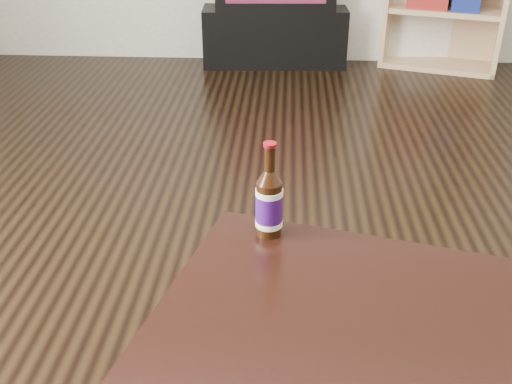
{
  "coord_description": "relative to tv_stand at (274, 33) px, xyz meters",
  "views": [
    {
      "loc": [
        -0.38,
        -1.08,
        1.19
      ],
      "look_at": [
        -0.44,
        0.1,
        0.54
      ],
      "focal_mm": 42.0,
      "sensor_mm": 36.0,
      "label": 1
    }
  ],
  "objects": [
    {
      "name": "coffee_table",
      "position": [
        0.42,
        -3.23,
        0.19
      ],
      "size": [
        1.28,
        0.94,
        0.43
      ],
      "rotation": [
        0.0,
        0.0,
        -0.25
      ],
      "color": "black",
      "rests_on": "floor"
    },
    {
      "name": "beer_bottle",
      "position": [
        0.06,
        -2.86,
        0.32
      ],
      "size": [
        0.08,
        0.08,
        0.23
      ],
      "rotation": [
        0.0,
        0.0,
        0.42
      ],
      "color": "black",
      "rests_on": "coffee_table"
    },
    {
      "name": "tv_stand",
      "position": [
        0.0,
        0.0,
        0.0
      ],
      "size": [
        0.95,
        0.51,
        0.37
      ],
      "primitive_type": "cube",
      "rotation": [
        0.0,
        0.0,
        0.05
      ],
      "color": "black",
      "rests_on": "floor"
    }
  ]
}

